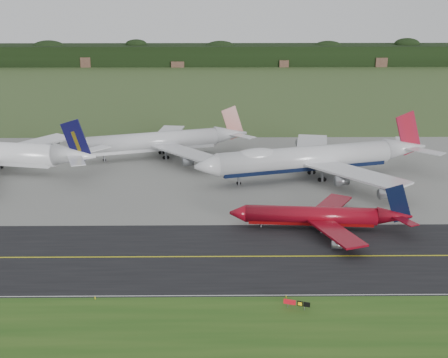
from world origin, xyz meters
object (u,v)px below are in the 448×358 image
(jet_ba_747, at_px, (313,158))
(jet_star_tail, at_px, (163,141))
(taxiway_sign, at_px, (297,303))
(jet_red_737, at_px, (321,216))

(jet_ba_747, distance_m, jet_star_tail, 46.99)
(jet_ba_747, xyz_separation_m, taxiway_sign, (-12.49, -69.08, -4.68))
(jet_red_737, height_order, jet_star_tail, jet_star_tail)
(jet_ba_747, xyz_separation_m, jet_star_tail, (-41.63, 21.77, -0.98))
(jet_star_tail, xyz_separation_m, taxiway_sign, (29.14, -90.86, -3.70))
(jet_red_737, distance_m, jet_star_tail, 68.76)
(jet_red_737, bearing_deg, jet_star_tail, 123.95)
(jet_red_737, distance_m, taxiway_sign, 35.13)
(jet_ba_747, distance_m, jet_red_737, 35.50)
(jet_red_737, bearing_deg, taxiway_sign, -105.28)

